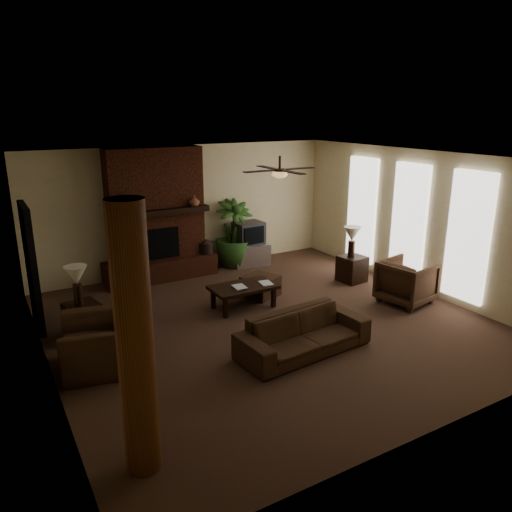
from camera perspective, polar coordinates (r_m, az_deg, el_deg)
room_shell at (r=8.10m, az=1.42°, el=1.33°), size 7.00×7.00×7.00m
fireplace at (r=10.68m, az=-11.38°, el=3.44°), size 2.40×0.70×2.80m
windows at (r=10.42m, az=17.28°, el=3.78°), size 0.08×3.65×2.35m
log_column at (r=4.90m, az=-13.83°, el=-9.83°), size 0.36×0.36×2.80m
doorway at (r=8.84m, az=-24.60°, el=-1.26°), size 0.10×1.00×2.10m
ceiling_fan at (r=8.33m, az=2.77°, el=9.68°), size 1.35×1.35×0.37m
sofa at (r=7.48m, az=5.55°, el=-8.19°), size 2.12×0.78×0.81m
armchair_left at (r=7.35m, az=-17.97°, el=-8.78°), size 0.93×1.23×0.97m
armchair_right at (r=9.69m, az=17.11°, el=-2.66°), size 0.97×1.02×0.91m
coffee_table at (r=9.06m, az=-1.47°, el=-3.79°), size 1.20×0.70×0.43m
ottoman at (r=9.69m, az=0.52°, el=-3.49°), size 0.77×0.77×0.40m
tv_stand at (r=11.59m, az=-0.64°, el=0.19°), size 0.91×0.60×0.50m
tv at (r=11.48m, az=-0.83°, el=2.66°), size 0.68×0.56×0.52m
floor_vase at (r=11.05m, az=-5.84°, el=0.26°), size 0.34×0.34×0.77m
floor_plant at (r=11.47m, az=-2.59°, el=0.96°), size 0.96×1.60×0.87m
side_table_left at (r=8.49m, az=-19.44°, el=-6.98°), size 0.58×0.58×0.55m
lamp_left at (r=8.20m, az=-20.12°, el=-2.44°), size 0.45×0.45×0.65m
side_table_right at (r=10.67m, az=11.07°, el=-1.46°), size 0.55×0.55×0.55m
lamp_right at (r=10.43m, az=11.08°, el=2.28°), size 0.43×0.43×0.65m
mantel_plant at (r=10.09m, az=-15.47°, el=5.70°), size 0.45×0.48×0.33m
mantel_vase at (r=10.55m, az=-7.17°, el=6.34°), size 0.27×0.28×0.22m
book_a at (r=8.85m, az=-2.58°, el=-2.93°), size 0.22×0.04×0.29m
book_b at (r=9.05m, az=0.53°, el=-2.46°), size 0.21×0.06×0.29m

